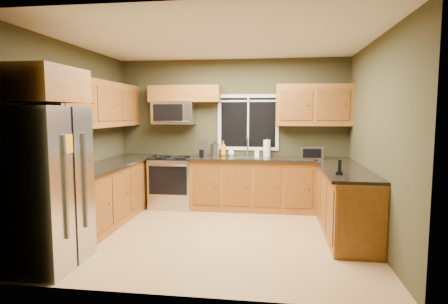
% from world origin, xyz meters
% --- Properties ---
extents(floor, '(4.20, 4.20, 0.00)m').
position_xyz_m(floor, '(0.00, 0.00, 0.00)').
color(floor, tan).
rests_on(floor, ground).
extents(ceiling, '(4.20, 4.20, 0.00)m').
position_xyz_m(ceiling, '(0.00, 0.00, 2.70)').
color(ceiling, white).
rests_on(ceiling, back_wall).
extents(back_wall, '(4.20, 0.00, 4.20)m').
position_xyz_m(back_wall, '(0.00, 1.80, 1.35)').
color(back_wall, '#3A371E').
rests_on(back_wall, ground).
extents(front_wall, '(4.20, 0.00, 4.20)m').
position_xyz_m(front_wall, '(0.00, -1.80, 1.35)').
color(front_wall, '#3A371E').
rests_on(front_wall, ground).
extents(left_wall, '(0.00, 3.60, 3.60)m').
position_xyz_m(left_wall, '(-2.10, 0.00, 1.35)').
color(left_wall, '#3A371E').
rests_on(left_wall, ground).
extents(right_wall, '(0.00, 3.60, 3.60)m').
position_xyz_m(right_wall, '(2.10, 0.00, 1.35)').
color(right_wall, '#3A371E').
rests_on(right_wall, ground).
extents(window, '(1.12, 0.03, 1.02)m').
position_xyz_m(window, '(0.30, 1.78, 1.55)').
color(window, white).
rests_on(window, back_wall).
extents(base_cabinets_left, '(0.60, 2.65, 0.90)m').
position_xyz_m(base_cabinets_left, '(-1.80, 0.48, 0.45)').
color(base_cabinets_left, brown).
rests_on(base_cabinets_left, ground).
extents(countertop_left, '(0.65, 2.65, 0.04)m').
position_xyz_m(countertop_left, '(-1.78, 0.48, 0.92)').
color(countertop_left, black).
rests_on(countertop_left, base_cabinets_left).
extents(base_cabinets_back, '(2.17, 0.60, 0.90)m').
position_xyz_m(base_cabinets_back, '(0.42, 1.50, 0.45)').
color(base_cabinets_back, brown).
rests_on(base_cabinets_back, ground).
extents(countertop_back, '(2.17, 0.65, 0.04)m').
position_xyz_m(countertop_back, '(0.42, 1.48, 0.92)').
color(countertop_back, black).
rests_on(countertop_back, base_cabinets_back).
extents(base_cabinets_peninsula, '(0.60, 2.52, 0.90)m').
position_xyz_m(base_cabinets_peninsula, '(1.80, 0.54, 0.45)').
color(base_cabinets_peninsula, brown).
rests_on(base_cabinets_peninsula, ground).
extents(countertop_peninsula, '(0.65, 2.50, 0.04)m').
position_xyz_m(countertop_peninsula, '(1.78, 0.55, 0.92)').
color(countertop_peninsula, black).
rests_on(countertop_peninsula, base_cabinets_peninsula).
extents(upper_cabinets_left, '(0.33, 2.65, 0.72)m').
position_xyz_m(upper_cabinets_left, '(-1.94, 0.48, 1.86)').
color(upper_cabinets_left, brown).
rests_on(upper_cabinets_left, left_wall).
extents(upper_cabinets_back_left, '(1.30, 0.33, 0.30)m').
position_xyz_m(upper_cabinets_back_left, '(-0.85, 1.64, 2.07)').
color(upper_cabinets_back_left, brown).
rests_on(upper_cabinets_back_left, back_wall).
extents(upper_cabinets_back_right, '(1.30, 0.33, 0.72)m').
position_xyz_m(upper_cabinets_back_right, '(1.45, 1.64, 1.86)').
color(upper_cabinets_back_right, brown).
rests_on(upper_cabinets_back_right, back_wall).
extents(upper_cabinet_over_fridge, '(0.72, 0.90, 0.38)m').
position_xyz_m(upper_cabinet_over_fridge, '(-1.74, -1.30, 2.03)').
color(upper_cabinet_over_fridge, brown).
rests_on(upper_cabinet_over_fridge, left_wall).
extents(refrigerator, '(0.74, 0.90, 1.80)m').
position_xyz_m(refrigerator, '(-1.74, -1.30, 0.90)').
color(refrigerator, '#B7B7BC').
rests_on(refrigerator, ground).
extents(range, '(0.76, 0.69, 0.94)m').
position_xyz_m(range, '(-1.05, 1.47, 0.47)').
color(range, '#B7B7BC').
rests_on(range, ground).
extents(microwave, '(0.76, 0.41, 0.42)m').
position_xyz_m(microwave, '(-1.05, 1.61, 1.73)').
color(microwave, '#B7B7BC').
rests_on(microwave, back_wall).
extents(sink, '(0.60, 0.42, 0.36)m').
position_xyz_m(sink, '(0.30, 1.49, 0.95)').
color(sink, slate).
rests_on(sink, countertop_back).
extents(toaster_oven, '(0.39, 0.32, 0.23)m').
position_xyz_m(toaster_oven, '(1.41, 1.38, 1.05)').
color(toaster_oven, '#B7B7BC').
rests_on(toaster_oven, countertop_back).
extents(coffee_maker, '(0.20, 0.24, 0.27)m').
position_xyz_m(coffee_maker, '(-0.49, 1.41, 1.07)').
color(coffee_maker, slate).
rests_on(coffee_maker, countertop_back).
extents(kettle, '(0.20, 0.20, 0.28)m').
position_xyz_m(kettle, '(-0.28, 1.57, 1.07)').
color(kettle, '#B7B7BC').
rests_on(kettle, countertop_back).
extents(paper_towel_roll, '(0.14, 0.14, 0.33)m').
position_xyz_m(paper_towel_roll, '(0.65, 1.65, 1.09)').
color(paper_towel_roll, white).
rests_on(paper_towel_roll, countertop_back).
extents(soap_bottle_a, '(0.13, 0.13, 0.27)m').
position_xyz_m(soap_bottle_a, '(-0.15, 1.70, 1.08)').
color(soap_bottle_a, '#F1A216').
rests_on(soap_bottle_a, countertop_back).
extents(soap_bottle_b, '(0.08, 0.08, 0.18)m').
position_xyz_m(soap_bottle_b, '(0.48, 1.50, 1.03)').
color(soap_bottle_b, white).
rests_on(soap_bottle_b, countertop_back).
extents(soap_bottle_c, '(0.15, 0.15, 0.15)m').
position_xyz_m(soap_bottle_c, '(0.00, 1.66, 1.01)').
color(soap_bottle_c, white).
rests_on(soap_bottle_c, countertop_back).
extents(cordless_phone, '(0.11, 0.11, 0.19)m').
position_xyz_m(cordless_phone, '(1.62, -0.22, 1.00)').
color(cordless_phone, black).
rests_on(cordless_phone, countertop_peninsula).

